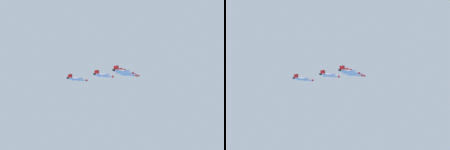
# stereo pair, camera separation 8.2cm
# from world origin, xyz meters

# --- Properties ---
(jet_lead) EXTENTS (11.65, 17.16, 3.94)m
(jet_lead) POSITION_xyz_m (7.63, -7.50, 100.06)
(jet_lead) COLOR white
(jet_left_wingman) EXTENTS (12.06, 17.23, 3.98)m
(jet_left_wingman) POSITION_xyz_m (25.17, -1.14, 99.36)
(jet_left_wingman) COLOR white
(jet_right_wingman) EXTENTS (11.78, 17.16, 3.95)m
(jet_right_wingman) POSITION_xyz_m (4.17, 10.84, 97.34)
(jet_right_wingman) COLOR white
(jet_left_outer) EXTENTS (11.79, 16.56, 3.84)m
(jet_left_outer) POSITION_xyz_m (42.72, 5.22, 96.64)
(jet_left_outer) COLOR white
(jet_right_outer) EXTENTS (11.55, 16.86, 3.88)m
(jet_right_outer) POSITION_xyz_m (0.72, 29.18, 95.52)
(jet_right_outer) COLOR white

